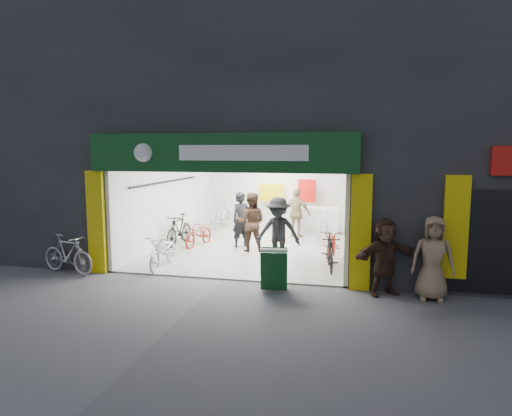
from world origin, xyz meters
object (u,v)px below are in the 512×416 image
(parked_bike, at_px, (68,254))
(pedestrian_near, at_px, (433,258))
(bike_left_front, at_px, (164,251))
(sandwich_board, at_px, (274,268))
(bike_right_front, at_px, (330,252))

(parked_bike, relative_size, pedestrian_near, 0.94)
(bike_left_front, bearing_deg, pedestrian_near, -12.19)
(sandwich_board, bearing_deg, pedestrian_near, -6.28)
(pedestrian_near, height_order, sandwich_board, pedestrian_near)
(bike_left_front, height_order, pedestrian_near, pedestrian_near)
(parked_bike, xyz_separation_m, sandwich_board, (5.34, -0.20, -0.00))
(parked_bike, height_order, pedestrian_near, pedestrian_near)
(bike_left_front, xyz_separation_m, pedestrian_near, (6.53, -1.11, 0.43))
(sandwich_board, bearing_deg, parked_bike, 169.70)
(bike_left_front, distance_m, sandwich_board, 3.42)
(sandwich_board, bearing_deg, bike_left_front, 150.95)
(parked_bike, xyz_separation_m, pedestrian_near, (8.67, -0.09, 0.38))
(bike_left_front, xyz_separation_m, sandwich_board, (3.19, -1.22, 0.05))
(bike_right_front, bearing_deg, sandwich_board, -126.96)
(bike_right_front, distance_m, sandwich_board, 2.26)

